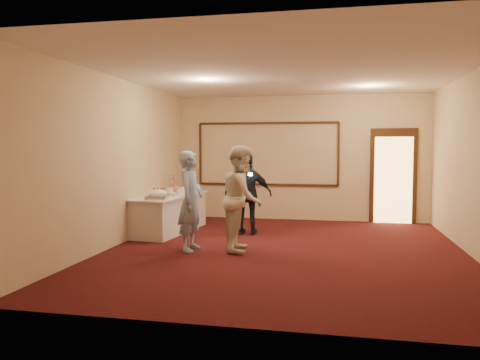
# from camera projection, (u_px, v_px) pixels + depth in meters

# --- Properties ---
(floor) EXTENTS (7.00, 7.00, 0.00)m
(floor) POSITION_uv_depth(u_px,v_px,m) (285.00, 251.00, 7.96)
(floor) COLOR black
(floor) RESTS_ON ground
(room_walls) EXTENTS (6.04, 7.04, 3.02)m
(room_walls) POSITION_uv_depth(u_px,v_px,m) (285.00, 131.00, 7.82)
(room_walls) COLOR beige
(room_walls) RESTS_ON floor
(wall_molding) EXTENTS (3.45, 0.04, 1.55)m
(wall_molding) POSITION_uv_depth(u_px,v_px,m) (267.00, 154.00, 11.40)
(wall_molding) COLOR black
(wall_molding) RESTS_ON room_walls
(doorway) EXTENTS (1.05, 0.07, 2.20)m
(doorway) POSITION_uv_depth(u_px,v_px,m) (393.00, 177.00, 10.84)
(doorway) COLOR black
(doorway) RESTS_ON floor
(buffet_table) EXTENTS (1.11, 2.36, 0.77)m
(buffet_table) POSITION_uv_depth(u_px,v_px,m) (169.00, 213.00, 9.74)
(buffet_table) COLOR silver
(buffet_table) RESTS_ON floor
(pavlova_tray) EXTENTS (0.43, 0.58, 0.20)m
(pavlova_tray) POSITION_uv_depth(u_px,v_px,m) (159.00, 195.00, 8.90)
(pavlova_tray) COLOR silver
(pavlova_tray) RESTS_ON buffet_table
(cupcake_stand) EXTENTS (0.28, 0.28, 0.42)m
(cupcake_stand) POSITION_uv_depth(u_px,v_px,m) (174.00, 185.00, 10.54)
(cupcake_stand) COLOR #CA527D
(cupcake_stand) RESTS_ON buffet_table
(plate_stack_a) EXTENTS (0.17, 0.17, 0.14)m
(plate_stack_a) POSITION_uv_depth(u_px,v_px,m) (169.00, 191.00, 9.78)
(plate_stack_a) COLOR white
(plate_stack_a) RESTS_ON buffet_table
(plate_stack_b) EXTENTS (0.18, 0.18, 0.15)m
(plate_stack_b) POSITION_uv_depth(u_px,v_px,m) (181.00, 190.00, 9.92)
(plate_stack_b) COLOR white
(plate_stack_b) RESTS_ON buffet_table
(tart) EXTENTS (0.28, 0.28, 0.06)m
(tart) POSITION_uv_depth(u_px,v_px,m) (167.00, 196.00, 9.30)
(tart) COLOR white
(tart) RESTS_ON buffet_table
(man) EXTENTS (0.43, 0.63, 1.70)m
(man) POSITION_uv_depth(u_px,v_px,m) (191.00, 201.00, 7.94)
(man) COLOR #8CB3D9
(man) RESTS_ON floor
(woman) EXTENTS (0.75, 0.93, 1.79)m
(woman) POSITION_uv_depth(u_px,v_px,m) (242.00, 198.00, 7.95)
(woman) COLOR silver
(woman) RESTS_ON floor
(guest) EXTENTS (0.97, 0.43, 1.64)m
(guest) POSITION_uv_depth(u_px,v_px,m) (248.00, 194.00, 9.40)
(guest) COLOR black
(guest) RESTS_ON floor
(camera_flash) EXTENTS (0.08, 0.05, 0.05)m
(camera_flash) POSITION_uv_depth(u_px,v_px,m) (250.00, 174.00, 9.08)
(camera_flash) COLOR white
(camera_flash) RESTS_ON guest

